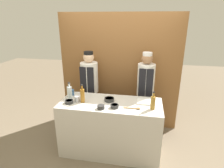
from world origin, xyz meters
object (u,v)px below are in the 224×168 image
chef_right (145,91)px  sauce_bowl_white (115,106)px  cutting_board (146,102)px  bottle_amber (82,95)px  sauce_bowl_orange (109,99)px  cup_steel (77,99)px  chef_left (90,88)px  bottle_vinegar (153,102)px  sauce_bowl_purple (101,107)px  bottle_clear (70,92)px  wooden_spoon (135,108)px  cup_blue (72,92)px  sauce_bowl_yellow (69,101)px

chef_right → sauce_bowl_white: bearing=-118.9°
cutting_board → bottle_amber: size_ratio=0.94×
sauce_bowl_white → sauce_bowl_orange: bearing=119.4°
bottle_amber → cup_steel: bottle_amber is taller
cutting_board → bottle_amber: 1.07m
cup_steel → chef_left: chef_left is taller
sauce_bowl_white → bottle_vinegar: bearing=5.5°
chef_right → bottle_amber: bearing=-144.5°
sauce_bowl_purple → bottle_clear: (-0.63, 0.30, 0.08)m
sauce_bowl_white → chef_right: 0.96m
cutting_board → chef_left: 1.28m
cup_steel → chef_right: size_ratio=0.06×
sauce_bowl_white → cutting_board: (0.49, 0.28, -0.02)m
sauce_bowl_purple → wooden_spoon: (0.52, 0.09, -0.02)m
cup_blue → wooden_spoon: bearing=-16.3°
bottle_vinegar → chef_left: size_ratio=0.17×
bottle_clear → cutting_board: bearing=2.7°
sauce_bowl_orange → cutting_board: size_ratio=0.56×
sauce_bowl_white → wooden_spoon: 0.32m
sauce_bowl_yellow → bottle_vinegar: 1.36m
sauce_bowl_orange → bottle_vinegar: (0.72, -0.17, 0.08)m
sauce_bowl_orange → cup_steel: size_ratio=1.73×
sauce_bowl_yellow → bottle_clear: (-0.06, 0.19, 0.09)m
bottle_clear → cup_steel: bearing=-32.7°
bottle_clear → sauce_bowl_white: bearing=-14.9°
sauce_bowl_yellow → cup_blue: size_ratio=1.34×
sauce_bowl_white → wooden_spoon: (0.31, 0.01, -0.02)m
bottle_amber → bottle_clear: 0.30m
sauce_bowl_orange → wooden_spoon: (0.44, -0.21, -0.02)m
bottle_amber → wooden_spoon: bottle_amber is taller
bottle_clear → chef_left: size_ratio=0.18×
chef_right → cup_blue: bearing=-159.8°
cup_steel → wooden_spoon: cup_steel is taller
bottle_amber → chef_right: bearing=35.5°
wooden_spoon → chef_right: size_ratio=0.16×
sauce_bowl_orange → bottle_amber: bottle_amber is taller
sauce_bowl_orange → wooden_spoon: sauce_bowl_orange is taller
bottle_clear → wooden_spoon: size_ratio=1.11×
sauce_bowl_orange → wooden_spoon: size_ratio=0.63×
bottle_vinegar → cup_blue: bottle_vinegar is taller
sauce_bowl_orange → chef_left: chef_left is taller
chef_right → sauce_bowl_orange: bearing=-134.0°
chef_left → bottle_vinegar: bearing=-32.2°
sauce_bowl_white → sauce_bowl_orange: (-0.13, 0.23, 0.00)m
cutting_board → bottle_clear: 1.33m
cup_steel → bottle_amber: bearing=1.0°
sauce_bowl_white → sauce_bowl_purple: sauce_bowl_purple is taller
sauce_bowl_yellow → cutting_board: 1.28m
sauce_bowl_purple → bottle_vinegar: 0.80m
cutting_board → chef_right: size_ratio=0.18×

